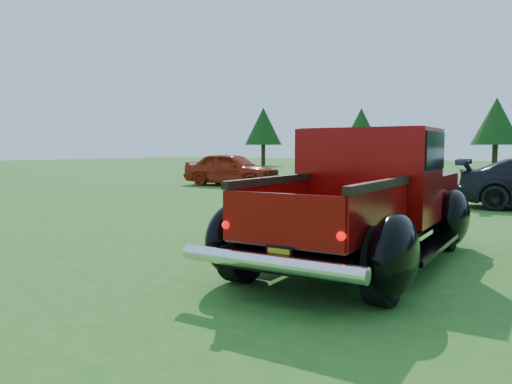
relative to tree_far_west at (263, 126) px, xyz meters
The scene contains 7 objects.
ground 37.37m from the tree_far_west, 53.75° to the right, with size 120.00×120.00×0.00m, color #2C641C.
tree_far_west is the anchor object (origin of this frame).
tree_west 10.06m from the tree_far_west, ahead, with size 2.94×2.94×4.60m.
tree_mid_left 19.03m from the tree_far_west, ahead, with size 3.20×3.20×5.00m.
pickup_truck 38.09m from the tree_far_west, 51.01° to the right, with size 2.74×5.08×1.82m.
show_car_red 24.50m from the tree_far_west, 56.31° to the right, with size 1.63×4.05×1.38m, color #9D210E.
show_car_yellow 29.41m from the tree_far_west, 45.54° to the right, with size 1.38×3.97×1.31m, color #B09717.
Camera 1 is at (4.89, -5.98, 1.54)m, focal length 35.00 mm.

